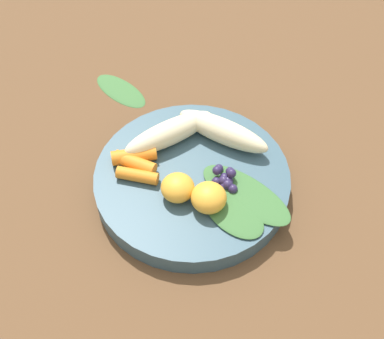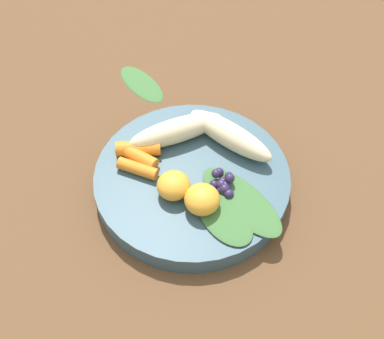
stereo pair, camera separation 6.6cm
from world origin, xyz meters
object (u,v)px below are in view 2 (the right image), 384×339
object	(u,v)px
banana_peeled_left	(176,131)
banana_peeled_right	(230,135)
bowl	(192,181)
orange_segment_near	(202,199)
kale_leaf_stray	(141,83)

from	to	relation	value
banana_peeled_left	banana_peeled_right	world-z (taller)	same
bowl	banana_peeled_right	bearing A→B (deg)	99.46
bowl	banana_peeled_left	xyz separation A→B (m)	(-0.06, 0.02, 0.03)
banana_peeled_right	banana_peeled_left	bearing A→B (deg)	32.85
banana_peeled_right	orange_segment_near	size ratio (longest dim) A/B	3.04
orange_segment_near	kale_leaf_stray	size ratio (longest dim) A/B	0.43
banana_peeled_right	kale_leaf_stray	world-z (taller)	banana_peeled_right
banana_peeled_right	kale_leaf_stray	bearing A→B (deg)	-9.32
orange_segment_near	kale_leaf_stray	distance (m)	0.27
bowl	banana_peeled_left	distance (m)	0.07
banana_peeled_left	kale_leaf_stray	world-z (taller)	banana_peeled_left
banana_peeled_left	orange_segment_near	bearing A→B (deg)	84.08
bowl	orange_segment_near	distance (m)	0.06
banana_peeled_left	kale_leaf_stray	distance (m)	0.16
banana_peeled_left	orange_segment_near	xyz separation A→B (m)	(0.11, -0.04, -0.00)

